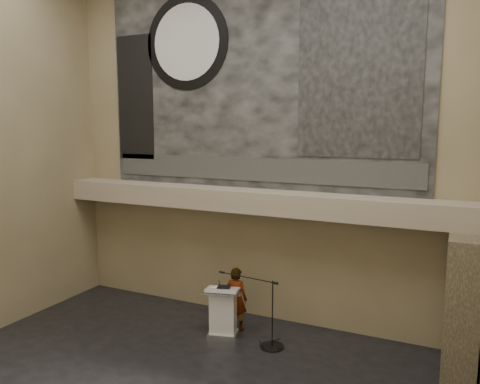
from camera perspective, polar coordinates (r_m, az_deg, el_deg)
The scene contains 16 objects.
wall_back at distance 11.16m, azimuth 1.77°, elevation 5.88°, with size 10.00×0.02×8.50m, color #786A4C.
soffit at distance 10.93m, azimuth 0.90°, elevation -1.03°, with size 10.00×0.80×0.50m, color gray.
sprinkler_left at distance 11.67m, azimuth -6.38°, elevation -1.87°, with size 0.04×0.04×0.06m, color #B2893D.
sprinkler_right at distance 10.30m, azimuth 10.46°, elevation -3.32°, with size 0.04×0.04×0.06m, color #B2893D.
banner at distance 11.17m, azimuth 1.74°, elevation 13.33°, with size 8.00×0.05×5.00m, color black.
banner_text_strip at distance 11.13m, azimuth 1.61°, elevation 2.78°, with size 7.76×0.02×0.55m, color #2F2F2F.
banner_clock_rim at distance 12.09m, azimuth -6.55°, elevation 17.67°, with size 2.30×2.30×0.02m, color black.
banner_clock_face at distance 12.07m, azimuth -6.60°, elevation 17.68°, with size 1.84×1.84×0.02m, color silver.
banner_building_print at distance 10.41m, azimuth 14.22°, elevation 14.01°, with size 2.60×0.02×3.60m, color black.
banner_brick_print at distance 12.86m, azimuth -12.64°, elevation 11.12°, with size 1.10×0.02×3.20m, color black.
stone_pier at distance 9.95m, azimuth 25.47°, elevation -12.32°, with size 0.60×1.40×2.70m, color #463B2B.
lectern at distance 10.82m, azimuth -2.07°, elevation -14.36°, with size 0.82×0.67×1.13m.
binder at distance 10.63m, azimuth -1.98°, elevation -11.51°, with size 0.28×0.23×0.04m, color black.
papers at distance 10.65m, azimuth -2.92°, elevation -11.57°, with size 0.19×0.26×0.01m, color white.
speaker_person at distance 11.02m, azimuth -0.47°, elevation -12.87°, with size 0.54×0.35×1.48m, color silver.
mic_stand at distance 10.46m, azimuth 3.67°, elevation -17.14°, with size 1.61×0.52×1.47m.
Camera 1 is at (4.47, -6.22, 4.71)m, focal length 35.00 mm.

